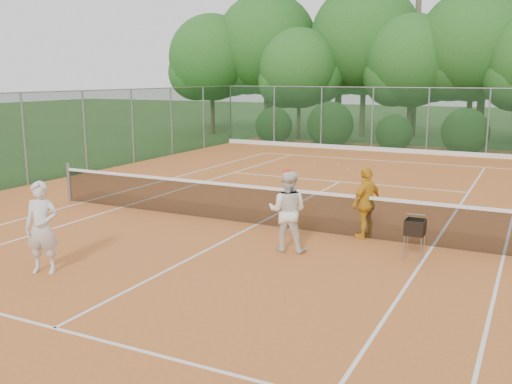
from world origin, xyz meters
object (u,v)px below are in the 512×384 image
player_yellow (366,203)px  ball_hopper (415,228)px  player_white (42,228)px  player_center_grp (288,211)px

player_yellow → ball_hopper: size_ratio=1.93×
player_white → ball_hopper: 6.93m
player_center_grp → ball_hopper: player_center_grp is taller
player_yellow → ball_hopper: player_yellow is taller
player_white → player_yellow: player_white is taller
player_white → ball_hopper: (5.87, 3.68, -0.19)m
ball_hopper → player_white: bearing=-170.2°
player_white → player_center_grp: size_ratio=0.99×
player_center_grp → ball_hopper: size_ratio=2.08×
player_yellow → ball_hopper: bearing=69.7°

